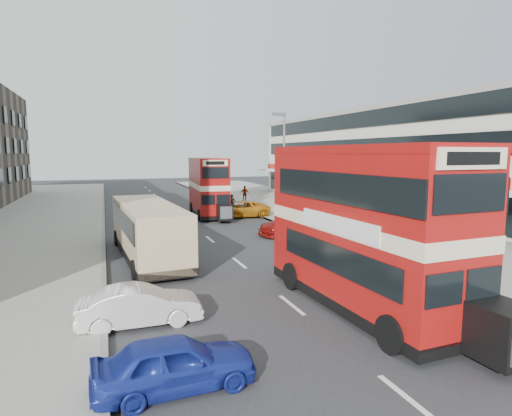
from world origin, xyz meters
name	(u,v)px	position (x,y,z in m)	size (l,w,h in m)	color
ground	(319,327)	(0.00, 0.00, 0.00)	(160.00, 160.00, 0.00)	#28282B
road_surface	(191,224)	(0.00, 20.00, 0.01)	(12.00, 90.00, 0.01)	#28282B
pavement_right	(333,215)	(12.00, 20.00, 0.07)	(12.00, 90.00, 0.15)	gray
pavement_left	(7,233)	(-12.00, 20.00, 0.07)	(12.00, 90.00, 0.15)	gray
kerb_left	(104,228)	(-6.10, 20.00, 0.07)	(0.20, 90.00, 0.16)	gray
kerb_right	(268,219)	(6.10, 20.00, 0.07)	(0.20, 90.00, 0.16)	gray
commercial_row	(399,159)	(19.95, 22.00, 4.70)	(9.90, 46.20, 9.30)	beige
street_lamp	(283,159)	(6.52, 18.00, 4.78)	(1.00, 0.20, 8.12)	slate
bus_main	(364,227)	(2.11, 0.95, 2.78)	(3.00, 9.62, 5.27)	black
bus_second	(208,187)	(2.22, 23.71, 2.45)	(2.85, 8.58, 4.65)	black
coach	(148,228)	(-3.97, 10.52, 1.50)	(3.08, 9.73, 2.54)	black
car_left_near	(175,363)	(-4.61, -1.94, 0.61)	(1.44, 3.58, 1.22)	navy
car_left_front	(140,306)	(-5.05, 2.00, 0.61)	(1.29, 3.69, 1.22)	silver
car_right_a	(296,224)	(5.54, 13.58, 0.72)	(2.03, 4.99, 1.45)	maroon
car_right_b	(240,209)	(4.40, 21.89, 0.67)	(2.24, 4.85, 1.35)	#BF7313
pedestrian_near	(332,217)	(7.98, 13.20, 1.11)	(0.71, 0.48, 1.93)	gray
pedestrian_far	(245,194)	(7.94, 31.41, 0.98)	(0.98, 0.41, 1.67)	gray
cyclist	(232,210)	(3.78, 21.98, 0.64)	(0.59, 1.59, 1.90)	gray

